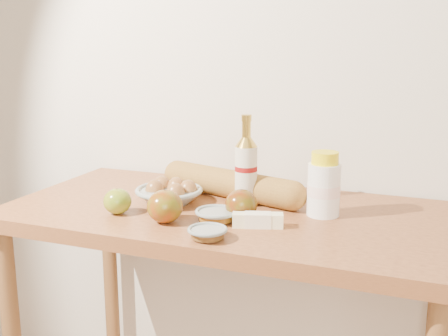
% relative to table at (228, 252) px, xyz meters
% --- Properties ---
extents(back_wall, '(3.50, 0.02, 2.60)m').
position_rel_table_xyz_m(back_wall, '(0.00, 0.33, 0.52)').
color(back_wall, beige).
rests_on(back_wall, ground).
extents(table, '(1.20, 0.60, 0.90)m').
position_rel_table_xyz_m(table, '(0.00, 0.00, 0.00)').
color(table, '#A26034').
rests_on(table, ground).
extents(bourbon_bottle, '(0.07, 0.07, 0.25)m').
position_rel_table_xyz_m(bourbon_bottle, '(0.03, 0.05, 0.23)').
color(bourbon_bottle, beige).
rests_on(bourbon_bottle, table).
extents(cream_bottle, '(0.10, 0.10, 0.17)m').
position_rel_table_xyz_m(cream_bottle, '(0.25, 0.04, 0.20)').
color(cream_bottle, white).
rests_on(cream_bottle, table).
extents(egg_bowl, '(0.22, 0.22, 0.07)m').
position_rel_table_xyz_m(egg_bowl, '(-0.17, -0.00, 0.15)').
color(egg_bowl, '#8E9B97').
rests_on(egg_bowl, table).
extents(baguette, '(0.49, 0.21, 0.08)m').
position_rel_table_xyz_m(baguette, '(-0.03, 0.11, 0.16)').
color(baguette, '#AA7B33').
rests_on(baguette, table).
extents(apple_yellowgreen, '(0.09, 0.09, 0.07)m').
position_rel_table_xyz_m(apple_yellowgreen, '(-0.25, -0.14, 0.16)').
color(apple_yellowgreen, olive).
rests_on(apple_yellowgreen, table).
extents(apple_redgreen_front, '(0.10, 0.10, 0.08)m').
position_rel_table_xyz_m(apple_redgreen_front, '(-0.11, -0.16, 0.17)').
color(apple_redgreen_front, '#991208').
rests_on(apple_redgreen_front, table).
extents(apple_redgreen_right, '(0.10, 0.10, 0.08)m').
position_rel_table_xyz_m(apple_redgreen_right, '(0.06, -0.07, 0.16)').
color(apple_redgreen_right, maroon).
rests_on(apple_redgreen_right, table).
extents(sugar_bowl, '(0.12, 0.12, 0.03)m').
position_rel_table_xyz_m(sugar_bowl, '(0.04, -0.23, 0.14)').
color(sugar_bowl, gray).
rests_on(sugar_bowl, table).
extents(syrup_bowl, '(0.12, 0.12, 0.03)m').
position_rel_table_xyz_m(syrup_bowl, '(0.01, -0.11, 0.14)').
color(syrup_bowl, gray).
rests_on(syrup_bowl, table).
extents(butter_stick, '(0.13, 0.07, 0.04)m').
position_rel_table_xyz_m(butter_stick, '(0.12, -0.11, 0.14)').
color(butter_stick, '#F7F4BF').
rests_on(butter_stick, table).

